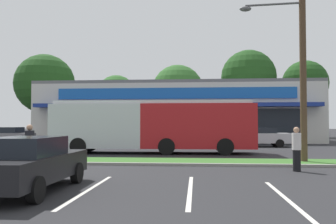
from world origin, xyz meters
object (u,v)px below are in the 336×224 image
at_px(car_4, 259,137).
at_px(pedestrian_by_pole, 29,147).
at_px(bus_stop_bench, 32,154).
at_px(pedestrian_mid, 297,149).
at_px(utility_pole, 300,44).
at_px(car_3, 7,136).
at_px(car_5, 153,137).
at_px(city_bus, 153,125).
at_px(car_1, 29,164).

xyz_separation_m(car_4, pedestrian_by_pole, (-11.61, -14.92, 0.13)).
xyz_separation_m(bus_stop_bench, pedestrian_mid, (11.04, -0.79, 0.36)).
distance_m(utility_pole, pedestrian_mid, 5.47).
relative_size(pedestrian_by_pole, pedestrian_mid, 1.06).
bearing_deg(utility_pole, car_3, 151.35).
xyz_separation_m(utility_pole, bus_stop_bench, (-11.98, -1.85, -5.06)).
xyz_separation_m(car_3, car_4, (20.72, 0.53, -0.01)).
distance_m(car_4, car_5, 8.61).
relative_size(utility_pole, pedestrian_by_pole, 5.74).
relative_size(city_bus, car_4, 2.63).
bearing_deg(utility_pole, bus_stop_bench, -171.22).
relative_size(car_3, car_5, 1.00).
relative_size(bus_stop_bench, car_3, 0.38).
xyz_separation_m(bus_stop_bench, car_5, (3.53, 14.03, 0.24)).
distance_m(bus_stop_bench, car_1, 6.10).
height_order(bus_stop_bench, pedestrian_mid, pedestrian_mid).
distance_m(city_bus, pedestrian_by_pole, 9.15).
distance_m(utility_pole, car_5, 15.59).
relative_size(car_5, pedestrian_mid, 2.46).
distance_m(utility_pole, pedestrian_by_pole, 12.76).
bearing_deg(city_bus, car_5, -83.56).
bearing_deg(utility_pole, car_1, -141.84).
distance_m(bus_stop_bench, pedestrian_mid, 11.08).
height_order(car_5, pedestrian_by_pole, pedestrian_by_pole).
relative_size(car_4, pedestrian_by_pole, 2.63).
bearing_deg(city_bus, bus_stop_bench, 56.35).
relative_size(utility_pole, bus_stop_bench, 6.52).
distance_m(car_1, car_3, 21.71).
bearing_deg(car_3, utility_pole, 151.35).
height_order(city_bus, pedestrian_mid, city_bus).
height_order(utility_pole, city_bus, utility_pole).
xyz_separation_m(car_1, pedestrian_mid, (8.43, 4.72, 0.10)).
bearing_deg(car_1, city_bus, -8.40).
bearing_deg(car_3, car_5, -175.55).
xyz_separation_m(car_1, car_4, (9.52, 19.13, 0.02)).
bearing_deg(car_5, car_1, -92.69).
height_order(car_3, car_5, car_3).
bearing_deg(car_5, car_4, -2.73).
distance_m(city_bus, bus_stop_bench, 8.32).
height_order(car_4, pedestrian_mid, pedestrian_mid).
bearing_deg(bus_stop_bench, pedestrian_mid, 175.93).
bearing_deg(car_1, utility_pole, -51.84).
relative_size(car_1, car_3, 1.06).
height_order(city_bus, car_5, city_bus).
bearing_deg(bus_stop_bench, car_3, -56.73).
relative_size(utility_pole, pedestrian_mid, 6.06).
relative_size(city_bus, pedestrian_by_pole, 6.91).
relative_size(car_3, pedestrian_by_pole, 2.33).
distance_m(car_3, car_4, 20.72).
distance_m(car_4, pedestrian_mid, 14.45).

